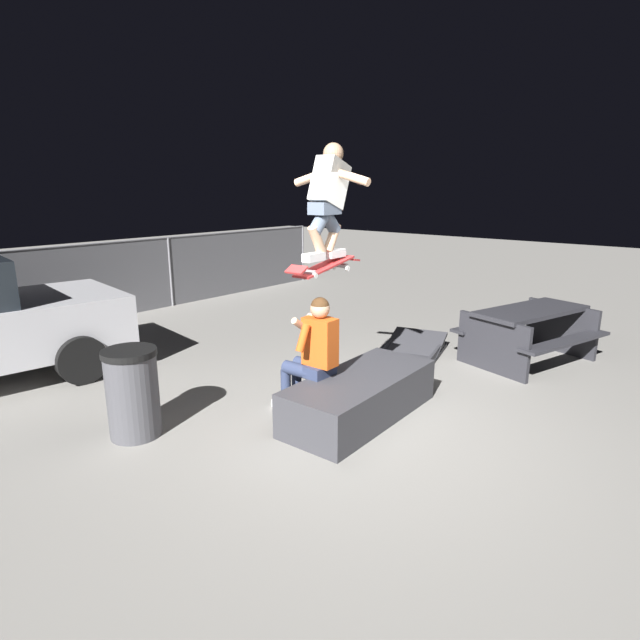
% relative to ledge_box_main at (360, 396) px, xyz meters
% --- Properties ---
extents(ground_plane, '(40.00, 40.00, 0.00)m').
position_rel_ledge_box_main_xyz_m(ground_plane, '(-0.22, -0.15, -0.23)').
color(ground_plane, gray).
extents(ledge_box_main, '(1.90, 0.84, 0.46)m').
position_rel_ledge_box_main_xyz_m(ledge_box_main, '(0.00, 0.00, 0.00)').
color(ledge_box_main, '#38383D').
rests_on(ledge_box_main, ground).
extents(person_sitting_on_ledge, '(0.59, 0.76, 1.29)m').
position_rel_ledge_box_main_xyz_m(person_sitting_on_ledge, '(-0.28, 0.43, 0.48)').
color(person_sitting_on_ledge, '#2D3856').
rests_on(person_sitting_on_ledge, ground).
extents(skateboard, '(1.03, 0.26, 0.15)m').
position_rel_ledge_box_main_xyz_m(skateboard, '(-0.16, 0.36, 1.36)').
color(skateboard, '#B72D2D').
extents(skater_airborne, '(0.62, 0.89, 1.12)m').
position_rel_ledge_box_main_xyz_m(skater_airborne, '(-0.10, 0.36, 2.05)').
color(skater_airborne, white).
extents(kicker_ramp, '(1.34, 1.08, 0.32)m').
position_rel_ledge_box_main_xyz_m(kicker_ramp, '(2.18, 0.65, -0.18)').
color(kicker_ramp, '#38383D').
rests_on(kicker_ramp, ground).
extents(picnic_table_back, '(2.01, 1.76, 0.75)m').
position_rel_ledge_box_main_xyz_m(picnic_table_back, '(2.97, -0.72, 0.27)').
color(picnic_table_back, '#28282D').
rests_on(picnic_table_back, ground).
extents(trash_bin, '(0.51, 0.51, 0.88)m').
position_rel_ledge_box_main_xyz_m(trash_bin, '(-1.76, 1.43, 0.21)').
color(trash_bin, '#47474C').
rests_on(trash_bin, ground).
extents(fence_back, '(12.05, 0.05, 1.41)m').
position_rel_ledge_box_main_xyz_m(fence_back, '(-0.22, 6.04, 0.52)').
color(fence_back, slate).
rests_on(fence_back, ground).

